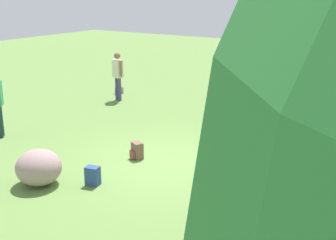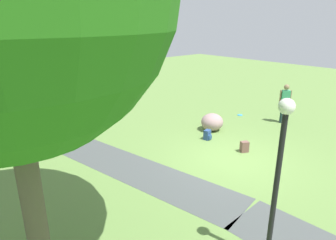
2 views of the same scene
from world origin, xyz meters
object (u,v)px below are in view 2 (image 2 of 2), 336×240
(lawn_boulder, at_px, (212,122))
(backpack_by_boulder, at_px, (207,135))
(lamp_post, at_px, (279,168))
(man_near_boulder, at_px, (285,101))
(frisbee_on_grass, at_px, (240,115))
(spare_backpack_on_lawn, at_px, (244,147))

(lawn_boulder, relative_size, backpack_by_boulder, 2.95)
(lamp_post, distance_m, man_near_boulder, 9.14)
(lamp_post, relative_size, frisbee_on_grass, 13.01)
(lamp_post, bearing_deg, frisbee_on_grass, -51.09)
(man_near_boulder, xyz_separation_m, backpack_by_boulder, (0.93, 4.19, -0.87))
(lamp_post, relative_size, man_near_boulder, 1.84)
(man_near_boulder, bearing_deg, backpack_by_boulder, 77.49)
(lamp_post, xyz_separation_m, man_near_boulder, (4.11, -8.10, -1.01))
(lawn_boulder, relative_size, spare_backpack_on_lawn, 2.95)
(man_near_boulder, bearing_deg, lawn_boulder, 64.97)
(man_near_boulder, distance_m, backpack_by_boulder, 4.38)
(lamp_post, height_order, backpack_by_boulder, lamp_post)
(lamp_post, xyz_separation_m, frisbee_on_grass, (6.10, -7.56, -2.07))
(backpack_by_boulder, relative_size, frisbee_on_grass, 1.56)
(frisbee_on_grass, bearing_deg, spare_backpack_on_lawn, 127.69)
(backpack_by_boulder, distance_m, spare_backpack_on_lawn, 1.67)
(lamp_post, height_order, frisbee_on_grass, lamp_post)
(man_near_boulder, height_order, frisbee_on_grass, man_near_boulder)
(lawn_boulder, height_order, man_near_boulder, man_near_boulder)
(spare_backpack_on_lawn, bearing_deg, lamp_post, 129.95)
(spare_backpack_on_lawn, height_order, frisbee_on_grass, spare_backpack_on_lawn)
(lamp_post, xyz_separation_m, spare_backpack_on_lawn, (3.38, -4.03, -1.88))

